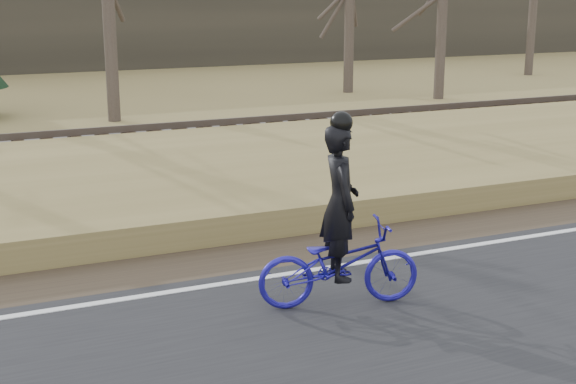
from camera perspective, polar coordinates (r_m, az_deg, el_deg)
name	(u,v)px	position (r m, az deg, el deg)	size (l,w,h in m)	color
ground	(405,266)	(11.27, 8.29, -5.21)	(120.00, 120.00, 0.00)	olive
road	(525,333)	(9.40, 16.48, -9.58)	(120.00, 6.00, 0.06)	black
edge_line	(397,257)	(11.41, 7.77, -4.60)	(120.00, 0.12, 0.01)	silver
shoulder	(363,240)	(12.24, 5.32, -3.42)	(120.00, 1.60, 0.04)	#473A2B
embankment	(284,184)	(14.77, -0.31, 0.57)	(120.00, 5.00, 0.44)	olive
ballast	(217,147)	(18.24, -5.09, 3.20)	(120.00, 3.00, 0.45)	slate
railroad	(216,134)	(18.18, -5.11, 4.14)	(120.00, 2.40, 0.29)	black
treeline_backdrop	(60,3)	(39.38, -15.88, 12.80)	(120.00, 4.00, 6.00)	#383328
cyclist	(339,246)	(9.46, 3.67, -3.82)	(2.04, 1.10, 2.33)	#1C1590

